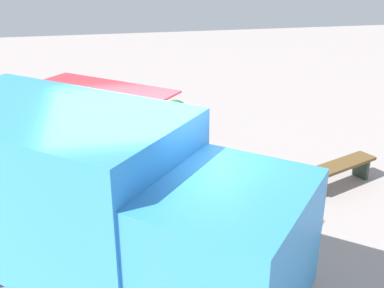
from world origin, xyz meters
The scene contains 4 objects.
ground_plane centered at (0.00, 0.00, 0.00)m, with size 40.00×40.00×0.00m, color #A49894.
food_truck centered at (0.77, 0.26, 1.14)m, with size 5.57×5.14×2.38m.
planter_flowering_far centered at (-1.30, -5.31, 0.39)m, with size 0.54×0.54×0.74m.
plaza_bench centered at (-3.89, -1.49, 0.36)m, with size 1.76×1.04×0.48m.
Camera 1 is at (0.52, 6.04, 4.37)m, focal length 44.15 mm.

